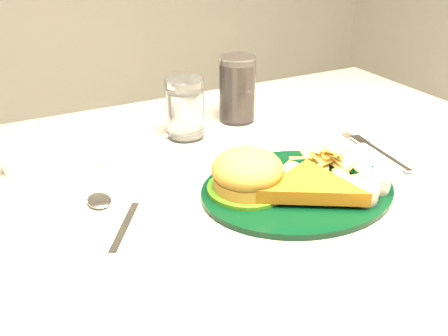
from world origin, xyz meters
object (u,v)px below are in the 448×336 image
Objects in this scene: water_glass at (185,109)px; cola_glass at (237,89)px; dinner_plate at (299,172)px; fork_napkin at (384,155)px.

water_glass is 0.12m from cola_glass.
water_glass reaches higher than dinner_plate.
water_glass is 0.34m from fork_napkin.
fork_napkin is at bearing -41.92° from water_glass.
dinner_plate is at bearing -164.89° from fork_napkin.
water_glass is 0.85× the size of cola_glass.
fork_napkin is at bearing -62.04° from cola_glass.
dinner_plate is 0.27m from water_glass.
dinner_plate is 2.27× the size of cola_glass.
cola_glass reaches higher than dinner_plate.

